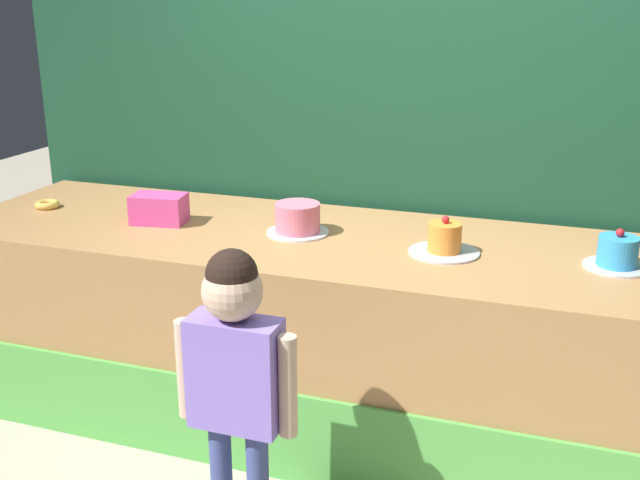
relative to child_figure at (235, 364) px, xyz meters
The scene contains 8 objects.
stage_platform 1.05m from the child_figure, 78.11° to the left, with size 4.08×1.09×0.93m.
curtain_backdrop 1.80m from the child_figure, 82.73° to the left, with size 4.34×0.08×3.05m, color #19472D.
child_figure is the anchor object (origin of this frame).
pink_box 1.27m from the child_figure, 131.75° to the left, with size 0.25×0.16×0.14m, color #E34696.
donut 1.82m from the child_figure, 147.28° to the left, with size 0.13×0.13×0.04m, color #F2BF4C.
cake_far_left 1.03m from the child_figure, 98.04° to the left, with size 0.29×0.29×0.14m.
cake_center_left 1.11m from the child_figure, 59.34° to the left, with size 0.30×0.30×0.17m.
cake_center_right 1.60m from the child_figure, 38.29° to the left, with size 0.26×0.26×0.17m.
Camera 1 is at (0.85, -2.59, 1.99)m, focal length 42.58 mm.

